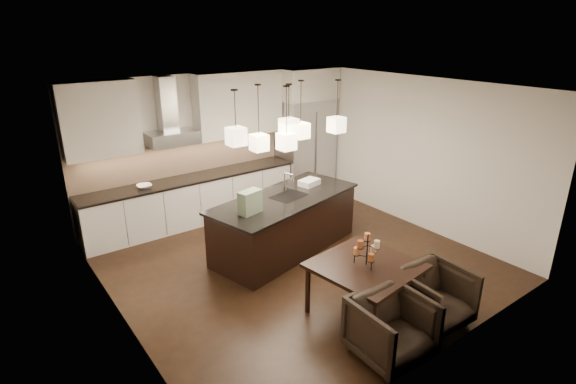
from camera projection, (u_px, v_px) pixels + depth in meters
floor at (295, 262)px, 7.37m from camera, size 5.50×5.50×0.02m
ceiling at (296, 87)px, 6.39m from camera, size 5.50×5.50×0.02m
wall_back at (212, 144)px, 8.95m from camera, size 5.50×0.02×2.80m
wall_front at (453, 247)px, 4.80m from camera, size 5.50×0.02×2.80m
wall_left at (112, 225)px, 5.33m from camera, size 0.02×5.50×2.80m
wall_right at (412, 152)px, 8.42m from camera, size 0.02×5.50×2.80m
refrigerator at (305, 148)px, 9.95m from camera, size 1.20×0.72×2.15m
fridge_panel at (306, 84)px, 9.47m from camera, size 1.26×0.72×0.65m
lower_cabinets at (194, 201)px, 8.69m from camera, size 4.21×0.62×0.88m
countertop at (192, 178)px, 8.53m from camera, size 4.21×0.66×0.04m
backsplash at (184, 158)px, 8.64m from camera, size 4.21×0.02×0.63m
upper_cab_left at (99, 120)px, 7.37m from camera, size 1.25×0.35×1.25m
upper_cab_right at (239, 104)px, 8.85m from camera, size 1.85×0.35×1.25m
hood_canopy at (172, 138)px, 8.11m from camera, size 0.90×0.52×0.24m
hood_chimney at (166, 104)px, 7.99m from camera, size 0.30×0.28×0.96m
fruit_bowl at (144, 186)px, 7.95m from camera, size 0.28×0.28×0.06m
island_body at (285, 225)px, 7.60m from camera, size 2.78×1.61×0.92m
island_top at (285, 198)px, 7.44m from camera, size 2.88×1.71×0.04m
faucet at (284, 183)px, 7.50m from camera, size 0.16×0.27×0.40m
tote_bag at (250, 202)px, 6.74m from camera, size 0.39×0.26×0.36m
food_container at (309, 182)px, 7.97m from camera, size 0.40×0.32×0.10m
dining_table at (364, 289)px, 5.92m from camera, size 1.36×1.36×0.73m
candelabra at (367, 250)px, 5.72m from camera, size 0.39×0.39×0.43m
candle_a at (373, 249)px, 5.82m from camera, size 0.08×0.08×0.10m
candle_b at (356, 251)px, 5.77m from camera, size 0.08×0.08×0.10m
candle_c at (371, 257)px, 5.61m from camera, size 0.08×0.08×0.10m
candle_d at (367, 237)px, 5.81m from camera, size 0.08×0.08×0.10m
candle_e at (360, 244)px, 5.61m from camera, size 0.08×0.08×0.10m
candle_f at (377, 244)px, 5.61m from camera, size 0.08×0.08×0.10m
armchair_left at (391, 328)px, 5.12m from camera, size 0.84×0.87×0.76m
armchair_right at (434, 296)px, 5.73m from camera, size 0.86×0.88×0.76m
pendant_a at (236, 136)px, 6.44m from camera, size 0.24×0.24×0.26m
pendant_b at (259, 143)px, 7.09m from camera, size 0.24×0.24×0.26m
pendant_c at (289, 127)px, 7.04m from camera, size 0.24×0.24×0.26m
pendant_d at (301, 131)px, 7.56m from camera, size 0.24×0.24×0.26m
pendant_e at (336, 125)px, 7.62m from camera, size 0.24×0.24×0.26m
pendant_f at (286, 141)px, 6.90m from camera, size 0.24×0.24×0.26m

